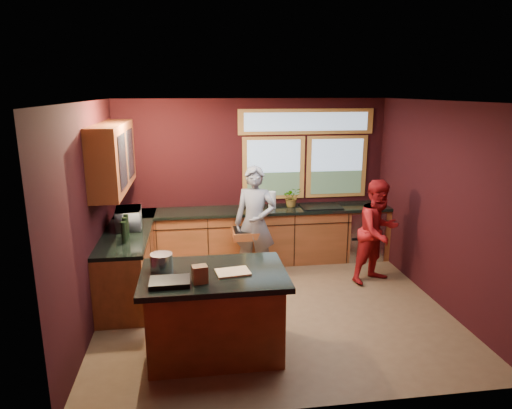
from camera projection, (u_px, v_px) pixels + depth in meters
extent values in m
plane|color=brown|center=(273.00, 308.00, 6.11)|extent=(4.50, 4.50, 0.00)
cube|color=black|center=(253.00, 180.00, 7.70)|extent=(4.50, 0.02, 2.70)
cube|color=black|center=(316.00, 270.00, 3.86)|extent=(4.50, 0.02, 2.70)
cube|color=black|center=(90.00, 217.00, 5.47)|extent=(0.02, 4.00, 2.70)
cube|color=black|center=(440.00, 204.00, 6.08)|extent=(0.02, 4.00, 2.70)
cube|color=silver|center=(275.00, 101.00, 5.45)|extent=(4.50, 4.00, 0.02)
cube|color=#7B93AB|center=(274.00, 168.00, 7.68)|extent=(1.06, 0.02, 1.06)
cube|color=#7B93AB|center=(337.00, 167.00, 7.83)|extent=(1.06, 0.02, 1.06)
cube|color=#A77030|center=(307.00, 122.00, 7.57)|extent=(2.30, 0.02, 0.42)
cube|color=#5E3216|center=(113.00, 157.00, 6.16)|extent=(0.36, 1.80, 0.90)
cube|color=#5E3216|center=(255.00, 237.00, 7.63)|extent=(4.50, 0.60, 0.88)
cube|color=black|center=(256.00, 210.00, 7.51)|extent=(4.50, 0.64, 0.05)
cube|color=#B7B7BC|center=(362.00, 233.00, 7.87)|extent=(0.60, 0.58, 0.85)
cube|color=black|center=(321.00, 208.00, 7.63)|extent=(0.66, 0.46, 0.05)
cube|color=#5E3216|center=(129.00, 261.00, 6.55)|extent=(0.60, 2.30, 0.88)
cube|color=black|center=(128.00, 230.00, 6.44)|extent=(0.64, 2.30, 0.05)
cube|color=#5E3216|center=(215.00, 315.00, 4.98)|extent=(1.40, 0.90, 0.88)
cube|color=black|center=(214.00, 275.00, 4.86)|extent=(1.55, 1.05, 0.06)
imported|color=slate|center=(255.00, 223.00, 6.91)|extent=(0.74, 0.62, 1.74)
imported|color=maroon|center=(378.00, 232.00, 6.78)|extent=(0.94, 0.85, 1.57)
imported|color=#999999|center=(129.00, 218.00, 6.42)|extent=(0.39, 0.54, 0.28)
imported|color=#999999|center=(292.00, 197.00, 7.60)|extent=(0.30, 0.26, 0.33)
cylinder|color=silver|center=(272.00, 200.00, 7.51)|extent=(0.12, 0.12, 0.28)
cube|color=tan|center=(233.00, 272.00, 4.83)|extent=(0.38, 0.30, 0.02)
cylinder|color=silver|center=(162.00, 262.00, 4.90)|extent=(0.24, 0.24, 0.18)
cube|color=brown|center=(200.00, 274.00, 4.58)|extent=(0.17, 0.14, 0.18)
cube|color=black|center=(170.00, 282.00, 4.55)|extent=(0.40, 0.28, 0.05)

